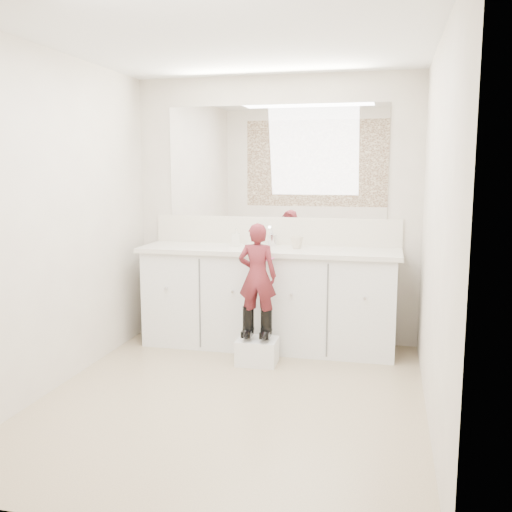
# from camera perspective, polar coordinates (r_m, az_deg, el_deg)

# --- Properties ---
(floor) EXTENTS (3.00, 3.00, 0.00)m
(floor) POSITION_cam_1_polar(r_m,az_deg,el_deg) (4.07, -2.42, -14.08)
(floor) COLOR #887459
(floor) RESTS_ON ground
(ceiling) EXTENTS (3.00, 3.00, 0.00)m
(ceiling) POSITION_cam_1_polar(r_m,az_deg,el_deg) (3.84, -2.66, 21.07)
(ceiling) COLOR white
(ceiling) RESTS_ON wall_back
(wall_back) EXTENTS (2.60, 0.00, 2.60)m
(wall_back) POSITION_cam_1_polar(r_m,az_deg,el_deg) (5.23, 1.93, 4.58)
(wall_back) COLOR #BEB1A2
(wall_back) RESTS_ON floor
(wall_front) EXTENTS (2.60, 0.00, 2.60)m
(wall_front) POSITION_cam_1_polar(r_m,az_deg,el_deg) (2.38, -12.36, -0.63)
(wall_front) COLOR #BEB1A2
(wall_front) RESTS_ON floor
(wall_left) EXTENTS (0.00, 3.00, 3.00)m
(wall_left) POSITION_cam_1_polar(r_m,az_deg,el_deg) (4.31, -19.44, 3.20)
(wall_left) COLOR #BEB1A2
(wall_left) RESTS_ON floor
(wall_right) EXTENTS (0.00, 3.00, 3.00)m
(wall_right) POSITION_cam_1_polar(r_m,az_deg,el_deg) (3.64, 17.57, 2.37)
(wall_right) COLOR #BEB1A2
(wall_right) RESTS_ON floor
(vanity_cabinet) EXTENTS (2.20, 0.55, 0.85)m
(vanity_cabinet) POSITION_cam_1_polar(r_m,az_deg,el_deg) (5.08, 1.28, -4.40)
(vanity_cabinet) COLOR silver
(vanity_cabinet) RESTS_ON floor
(countertop) EXTENTS (2.28, 0.58, 0.04)m
(countertop) POSITION_cam_1_polar(r_m,az_deg,el_deg) (4.98, 1.26, 0.55)
(countertop) COLOR beige
(countertop) RESTS_ON vanity_cabinet
(backsplash) EXTENTS (2.28, 0.03, 0.25)m
(backsplash) POSITION_cam_1_polar(r_m,az_deg,el_deg) (5.23, 1.89, 2.54)
(backsplash) COLOR beige
(backsplash) RESTS_ON countertop
(mirror) EXTENTS (2.00, 0.02, 1.00)m
(mirror) POSITION_cam_1_polar(r_m,az_deg,el_deg) (5.20, 1.93, 9.41)
(mirror) COLOR white
(mirror) RESTS_ON wall_back
(dot_panel) EXTENTS (2.00, 0.01, 1.20)m
(dot_panel) POSITION_cam_1_polar(r_m,az_deg,el_deg) (2.36, -12.61, 10.27)
(dot_panel) COLOR #472819
(dot_panel) RESTS_ON wall_front
(faucet) EXTENTS (0.08, 0.08, 0.10)m
(faucet) POSITION_cam_1_polar(r_m,az_deg,el_deg) (5.13, 1.64, 1.58)
(faucet) COLOR silver
(faucet) RESTS_ON countertop
(cup) EXTENTS (0.12, 0.12, 0.11)m
(cup) POSITION_cam_1_polar(r_m,az_deg,el_deg) (4.98, 4.12, 1.38)
(cup) COLOR beige
(cup) RESTS_ON countertop
(soap_bottle) EXTENTS (0.09, 0.09, 0.17)m
(soap_bottle) POSITION_cam_1_polar(r_m,az_deg,el_deg) (5.11, -2.04, 1.93)
(soap_bottle) COLOR beige
(soap_bottle) RESTS_ON countertop
(step_stool) EXTENTS (0.33, 0.28, 0.21)m
(step_stool) POSITION_cam_1_polar(r_m,az_deg,el_deg) (4.72, 0.13, -9.50)
(step_stool) COLOR silver
(step_stool) RESTS_ON floor
(boot_left) EXTENTS (0.10, 0.18, 0.27)m
(boot_left) POSITION_cam_1_polar(r_m,az_deg,el_deg) (4.66, -0.77, -6.67)
(boot_left) COLOR black
(boot_left) RESTS_ON step_stool
(boot_right) EXTENTS (0.10, 0.18, 0.27)m
(boot_right) POSITION_cam_1_polar(r_m,az_deg,el_deg) (4.63, 1.04, -6.78)
(boot_right) COLOR black
(boot_right) RESTS_ON step_stool
(toddler) EXTENTS (0.31, 0.21, 0.85)m
(toddler) POSITION_cam_1_polar(r_m,az_deg,el_deg) (4.56, 0.14, -1.99)
(toddler) COLOR #982E37
(toddler) RESTS_ON step_stool
(toothbrush) EXTENTS (0.14, 0.02, 0.06)m
(toothbrush) POSITION_cam_1_polar(r_m,az_deg,el_deg) (4.52, 1.00, -0.47)
(toothbrush) COLOR #F15EB5
(toothbrush) RESTS_ON toddler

